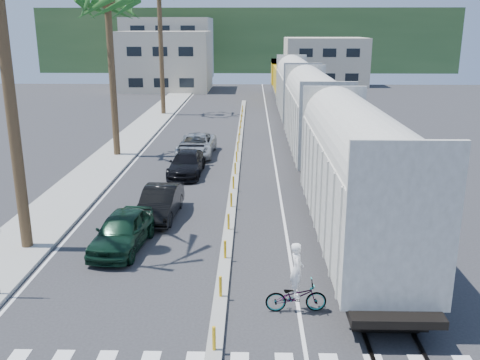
# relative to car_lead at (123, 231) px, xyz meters

# --- Properties ---
(ground) EXTENTS (140.00, 140.00, 0.00)m
(ground) POSITION_rel_car_lead_xyz_m (4.17, -6.17, -0.75)
(ground) COLOR #28282B
(ground) RESTS_ON ground
(sidewalk) EXTENTS (3.00, 90.00, 0.15)m
(sidewalk) POSITION_rel_car_lead_xyz_m (-4.33, 18.83, -0.68)
(sidewalk) COLOR gray
(sidewalk) RESTS_ON ground
(rails) EXTENTS (1.56, 100.00, 0.06)m
(rails) POSITION_rel_car_lead_xyz_m (9.17, 21.83, -0.72)
(rails) COLOR black
(rails) RESTS_ON ground
(median) EXTENTS (0.45, 60.00, 0.85)m
(median) POSITION_rel_car_lead_xyz_m (4.17, 13.79, -0.67)
(median) COLOR gray
(median) RESTS_ON ground
(lane_markings) EXTENTS (9.42, 90.00, 0.01)m
(lane_markings) POSITION_rel_car_lead_xyz_m (2.02, 18.83, -0.75)
(lane_markings) COLOR silver
(lane_markings) RESTS_ON ground
(freight_train) EXTENTS (3.00, 60.94, 5.85)m
(freight_train) POSITION_rel_car_lead_xyz_m (9.17, 20.64, 2.15)
(freight_train) COLOR #AAA89C
(freight_train) RESTS_ON ground
(buildings) EXTENTS (38.00, 27.00, 10.00)m
(buildings) POSITION_rel_car_lead_xyz_m (-2.25, 65.48, 3.61)
(buildings) COLOR beige
(buildings) RESTS_ON ground
(hillside) EXTENTS (80.00, 20.00, 12.00)m
(hillside) POSITION_rel_car_lead_xyz_m (4.17, 93.83, 5.25)
(hillside) COLOR #385628
(hillside) RESTS_ON ground
(car_lead) EXTENTS (2.64, 4.78, 1.51)m
(car_lead) POSITION_rel_car_lead_xyz_m (0.00, 0.00, 0.00)
(car_lead) COLOR black
(car_lead) RESTS_ON ground
(car_second) EXTENTS (1.95, 4.54, 1.45)m
(car_second) POSITION_rel_car_lead_xyz_m (0.89, 3.68, -0.03)
(car_second) COLOR black
(car_second) RESTS_ON ground
(car_third) EXTENTS (2.19, 4.83, 1.37)m
(car_third) POSITION_rel_car_lead_xyz_m (1.23, 11.23, -0.07)
(car_third) COLOR black
(car_third) RESTS_ON ground
(car_rear) EXTENTS (2.74, 5.40, 1.46)m
(car_rear) POSITION_rel_car_lead_xyz_m (1.30, 16.23, -0.03)
(car_rear) COLOR #B0B4B6
(car_rear) RESTS_ON ground
(cyclist) EXTENTS (0.88, 1.99, 2.30)m
(cyclist) POSITION_rel_car_lead_xyz_m (6.57, -4.79, -0.01)
(cyclist) COLOR #9EA0A5
(cyclist) RESTS_ON ground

